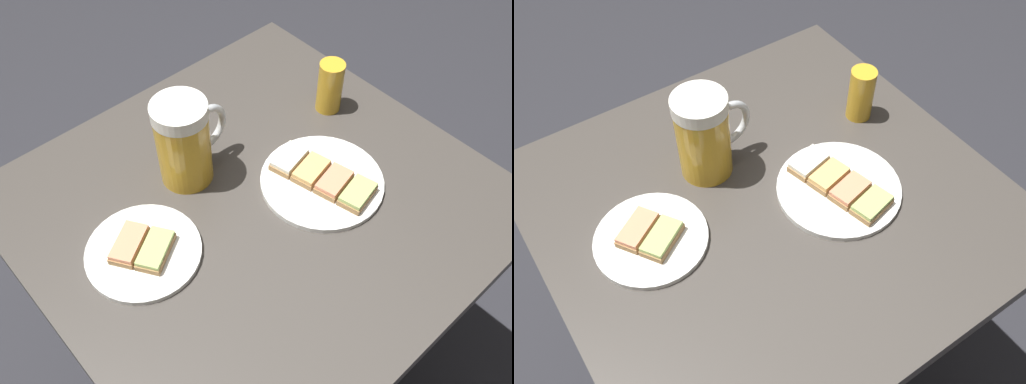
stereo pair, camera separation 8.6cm
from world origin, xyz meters
The scene contains 6 objects.
ground_plane centered at (0.00, 0.00, 0.00)m, with size 6.00×6.00×0.00m, color #28282D.
cafe_table centered at (0.00, 0.00, 0.56)m, with size 0.78×0.75×0.71m.
plate_near centered at (-0.11, 0.05, 0.72)m, with size 0.22×0.22×0.03m.
plate_far centered at (0.21, -0.04, 0.72)m, with size 0.19×0.19×0.03m.
beer_mug centered at (0.05, -0.13, 0.79)m, with size 0.16×0.10×0.17m.
beer_glass_small centered at (-0.27, -0.08, 0.76)m, with size 0.05×0.05×0.11m, color gold.
Camera 2 is at (0.36, 0.52, 1.50)m, focal length 39.90 mm.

